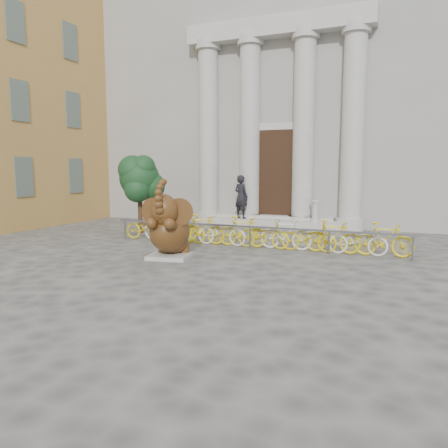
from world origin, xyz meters
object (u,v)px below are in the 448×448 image
at_px(elephant_statue, 169,230).
at_px(bike_rack, 252,232).
at_px(tree, 140,179).
at_px(pedestrian, 241,197).

relative_size(elephant_statue, bike_rack, 0.23).
height_order(elephant_statue, bike_rack, elephant_statue).
distance_m(bike_rack, tree, 5.46).
bearing_deg(tree, pedestrian, 48.89).
xyz_separation_m(bike_rack, tree, (-5.06, 1.25, 1.63)).
bearing_deg(pedestrian, elephant_statue, 113.87).
xyz_separation_m(bike_rack, pedestrian, (-2.10, 4.63, 0.81)).
bearing_deg(bike_rack, tree, 166.13).
height_order(elephant_statue, pedestrian, elephant_statue).
distance_m(elephant_statue, bike_rack, 3.05).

